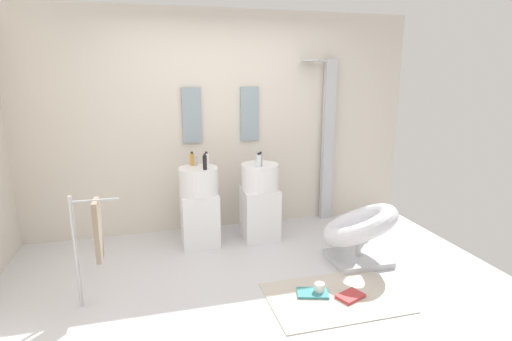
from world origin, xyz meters
The scene contains 18 objects.
ground_plane centered at (0.00, 0.00, -0.02)m, with size 4.80×3.60×0.04m, color silver.
rear_partition centered at (0.00, 1.65, 1.30)m, with size 4.80×0.10×2.60m, color beige.
pedestal_sink_left centered at (-0.35, 1.12, 0.45)m, with size 0.43×0.43×0.98m.
pedestal_sink_right centered at (0.35, 1.12, 0.45)m, with size 0.43×0.43×0.98m.
vanity_mirror_left centered at (-0.35, 1.58, 1.40)m, with size 0.22×0.03×0.64m, color #8C9EA8.
vanity_mirror_right centered at (0.35, 1.58, 1.40)m, with size 0.22×0.03×0.64m, color #8C9EA8.
shower_column centered at (1.35, 1.53, 1.08)m, with size 0.49×0.24×2.05m.
lounge_chair centered at (1.15, 0.24, 0.35)m, with size 1.10×1.10×0.65m.
towel_rack centered at (-1.32, 0.10, 0.63)m, with size 0.37×0.22×0.95m.
area_rug centered at (0.61, -0.34, 0.01)m, with size 1.14×0.78×0.01m, color beige.
magazine_red centered at (0.74, -0.38, 0.02)m, with size 0.23×0.16×0.03m, color #B73838.
magazine_teal centered at (0.44, -0.25, 0.02)m, with size 0.27×0.17×0.02m, color teal.
coffee_mug centered at (0.51, -0.24, 0.06)m, with size 0.09×0.09×0.09m, color white.
soap_bottle_white centered at (-0.25, 1.15, 0.96)m, with size 0.05×0.05×0.17m.
soap_bottle_clear centered at (0.30, 0.99, 0.95)m, with size 0.06×0.06×0.15m.
soap_bottle_amber centered at (-0.40, 1.23, 0.95)m, with size 0.05×0.05×0.16m.
soap_bottle_grey centered at (0.32, 1.00, 0.96)m, with size 0.04×0.04×0.16m.
soap_bottle_black centered at (-0.29, 1.01, 0.96)m, with size 0.04×0.04×0.17m.
Camera 1 is at (-0.85, -3.16, 1.87)m, focal length 28.26 mm.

